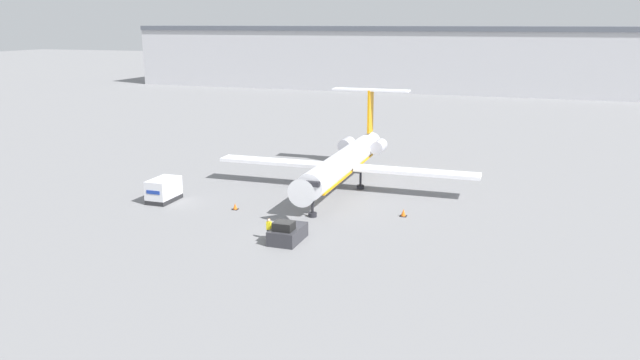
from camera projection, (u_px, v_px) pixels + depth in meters
ground_plane at (284, 241)px, 51.46m from camera, size 600.00×600.00×0.00m
terminal_building at (462, 60)px, 159.33m from camera, size 180.00×16.80×16.63m
airplane_main at (344, 161)px, 66.84m from camera, size 28.70×26.12×9.67m
pushback_tug at (288, 233)px, 51.33m from camera, size 2.27×3.79×1.90m
luggage_cart at (164, 190)px, 62.71m from camera, size 2.14×3.70×2.33m
worker_near_tug at (269, 229)px, 51.62m from camera, size 0.40×0.25×1.81m
traffic_cone_left at (235, 207)px, 60.13m from camera, size 0.57×0.57×0.62m
traffic_cone_right at (403, 213)px, 58.01m from camera, size 0.64×0.64×0.68m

